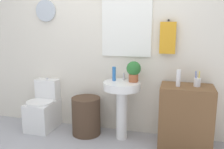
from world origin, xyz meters
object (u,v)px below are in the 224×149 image
object	(u,v)px
wooden_cabinet	(185,117)
lotion_bottle	(178,78)
pedestal_sink	(122,97)
laundry_hamper	(86,116)
toothbrush_cup	(197,82)
potted_plant	(134,70)
toilet	(44,109)
soap_bottle	(114,74)

from	to	relation	value
wooden_cabinet	lotion_bottle	xyz separation A→B (m)	(-0.11, -0.04, 0.49)
pedestal_sink	wooden_cabinet	world-z (taller)	wooden_cabinet
laundry_hamper	wooden_cabinet	world-z (taller)	wooden_cabinet
toothbrush_cup	potted_plant	bearing A→B (deg)	177.07
toilet	pedestal_sink	size ratio (longest dim) A/B	0.94
laundry_hamper	wooden_cabinet	distance (m)	1.33
soap_bottle	potted_plant	distance (m)	0.27
laundry_hamper	lotion_bottle	size ratio (longest dim) A/B	2.59
wooden_cabinet	soap_bottle	distance (m)	1.05
pedestal_sink	lotion_bottle	xyz separation A→B (m)	(0.70, -0.04, 0.31)
lotion_bottle	wooden_cabinet	bearing A→B (deg)	20.01
pedestal_sink	soap_bottle	size ratio (longest dim) A/B	4.16
laundry_hamper	lotion_bottle	bearing A→B (deg)	-1.89
lotion_bottle	toothbrush_cup	xyz separation A→B (m)	(0.22, 0.06, -0.05)
toilet	laundry_hamper	world-z (taller)	toilet
soap_bottle	potted_plant	size ratio (longest dim) A/B	0.70
toothbrush_cup	wooden_cabinet	bearing A→B (deg)	-169.68
wooden_cabinet	toothbrush_cup	distance (m)	0.46
potted_plant	toothbrush_cup	world-z (taller)	potted_plant
pedestal_sink	toothbrush_cup	size ratio (longest dim) A/B	4.21
laundry_hamper	lotion_bottle	world-z (taller)	lotion_bottle
pedestal_sink	soap_bottle	distance (m)	0.33
wooden_cabinet	lotion_bottle	world-z (taller)	lotion_bottle
toilet	lotion_bottle	distance (m)	1.99
wooden_cabinet	pedestal_sink	bearing A→B (deg)	180.00
soap_bottle	toilet	bearing A→B (deg)	-178.97
toilet	pedestal_sink	bearing A→B (deg)	-1.47
laundry_hamper	lotion_bottle	xyz separation A→B (m)	(1.21, -0.04, 0.62)
pedestal_sink	potted_plant	world-z (taller)	potted_plant
laundry_hamper	toothbrush_cup	bearing A→B (deg)	0.80
laundry_hamper	lotion_bottle	distance (m)	1.36
lotion_bottle	potted_plant	bearing A→B (deg)	169.90
potted_plant	wooden_cabinet	bearing A→B (deg)	-5.11
wooden_cabinet	potted_plant	bearing A→B (deg)	174.89
toilet	toothbrush_cup	xyz separation A→B (m)	(2.12, -0.01, 0.55)
laundry_hamper	wooden_cabinet	xyz separation A→B (m)	(1.32, 0.00, 0.13)
laundry_hamper	soap_bottle	distance (m)	0.72
toothbrush_cup	soap_bottle	bearing A→B (deg)	178.35
toilet	laundry_hamper	distance (m)	0.69
wooden_cabinet	lotion_bottle	distance (m)	0.51
pedestal_sink	toothbrush_cup	world-z (taller)	toothbrush_cup
potted_plant	lotion_bottle	xyz separation A→B (m)	(0.56, -0.10, -0.05)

